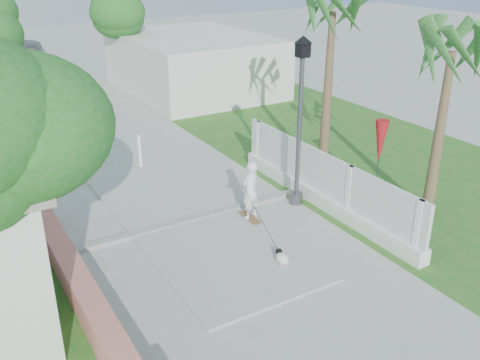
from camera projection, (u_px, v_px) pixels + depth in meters
path_strip at (58, 97)px, 24.52m from camera, size 3.20×36.00×0.06m
curb at (191, 219)px, 13.50m from camera, size 6.50×0.25×0.10m
grass_right at (349, 148)px, 18.36m from camera, size 8.00×20.00×0.01m
pink_wall at (88, 303)px, 9.93m from camera, size 0.45×8.20×0.80m
lattice_fence at (323, 187)px, 14.10m from camera, size 0.35×7.00×1.50m
building_right at (193, 63)px, 25.24m from camera, size 6.00×8.00×2.60m
street_lamp at (300, 117)px, 13.50m from camera, size 0.44×0.44×4.44m
bollard at (140, 150)px, 16.53m from camera, size 0.14×0.14×1.09m
patio_umbrella at (380, 143)px, 13.90m from camera, size 0.36×0.36×2.30m
tree_path_right at (119, 14)px, 24.62m from camera, size 3.00×3.00×4.79m
palm_far at (332, 24)px, 14.26m from camera, size 1.80×1.80×5.30m
palm_near at (451, 62)px, 12.25m from camera, size 1.80×1.80×4.70m
skateboarder at (255, 206)px, 12.72m from camera, size 0.82×2.37×1.59m
dog at (282, 258)px, 11.60m from camera, size 0.29×0.50×0.34m
parked_car at (8, 45)px, 33.56m from camera, size 4.24×2.39×1.36m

